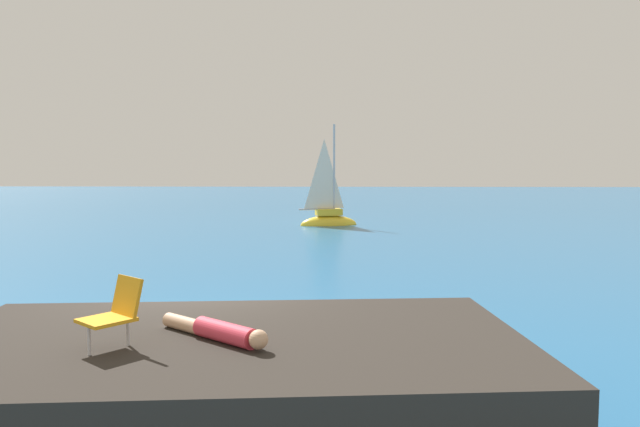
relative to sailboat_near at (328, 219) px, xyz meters
The scene contains 7 objects.
ground_plane 21.25m from the sailboat_near, 95.60° to the right, with size 160.00×160.00×0.00m, color #236093.
shore_ledge 24.05m from the sailboat_near, 91.96° to the right, with size 7.08×3.83×1.06m, color #2D2823.
boulder_seaward 21.75m from the sailboat_near, 98.20° to the right, with size 0.77×0.62×0.43m, color #2E2B27.
boulder_inland 22.01m from the sailboat_near, 86.00° to the right, with size 0.81×0.65×0.45m, color #272420.
sailboat_near is the anchor object (origin of this frame).
person_sunbather 24.23m from the sailboat_near, 92.27° to the right, with size 1.47×1.19×0.25m.
beach_chair 24.64m from the sailboat_near, 94.77° to the right, with size 0.75×0.76×0.80m.
Camera 1 is at (2.52, -9.83, 3.12)m, focal length 33.01 mm.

